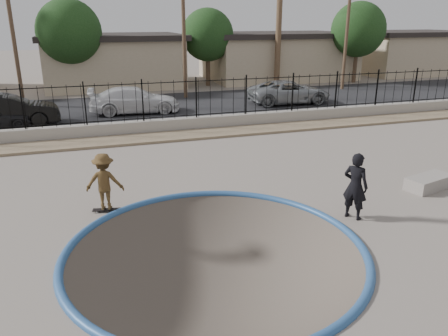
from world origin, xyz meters
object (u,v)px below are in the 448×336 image
object	(u,v)px
skateboard	(107,210)
car_d	(289,92)
skater	(105,185)
concrete_ledge	(429,182)
car_c	(135,100)
car_b	(8,111)
videographer	(355,186)

from	to	relation	value
skateboard	car_d	distance (m)	17.57
skater	skateboard	bearing A→B (deg)	-12.86
concrete_ledge	car_c	xyz separation A→B (m)	(-7.33, 14.36, 0.55)
skater	car_c	bearing A→B (deg)	-86.74
car_b	car_c	distance (m)	6.42
concrete_ledge	car_b	bearing A→B (deg)	136.35
car_c	car_d	bearing A→B (deg)	-87.00
skateboard	videographer	size ratio (longest dim) A/B	0.44
skater	car_b	bearing A→B (deg)	-57.93
skateboard	car_c	bearing A→B (deg)	92.96
videographer	car_c	xyz separation A→B (m)	(-3.83, 15.46, -0.16)
skateboard	car_d	size ratio (longest dim) A/B	0.16
car_b	skateboard	bearing A→B (deg)	-166.61
skater	car_b	size ratio (longest dim) A/B	0.33
videographer	skateboard	bearing A→B (deg)	35.03
skater	concrete_ledge	size ratio (longest dim) A/B	0.99
skater	car_c	size ratio (longest dim) A/B	0.32
skater	skateboard	size ratio (longest dim) A/B	1.96
concrete_ledge	skateboard	bearing A→B (deg)	172.23
car_c	car_d	size ratio (longest dim) A/B	0.97
car_d	car_c	bearing A→B (deg)	92.65
videographer	car_b	size ratio (longest dim) A/B	0.38
car_d	skateboard	bearing A→B (deg)	140.65
car_c	car_d	world-z (taller)	car_c
videographer	car_c	bearing A→B (deg)	-19.75
car_b	car_d	size ratio (longest dim) A/B	0.93
videographer	car_d	xyz separation A→B (m)	(5.61, 15.38, -0.16)
skater	videographer	bearing A→B (deg)	172.43
concrete_ledge	car_b	distance (m)	18.81
concrete_ledge	car_c	size ratio (longest dim) A/B	0.32
concrete_ledge	car_d	xyz separation A→B (m)	(2.11, 14.28, 0.54)
concrete_ledge	skater	bearing A→B (deg)	172.23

